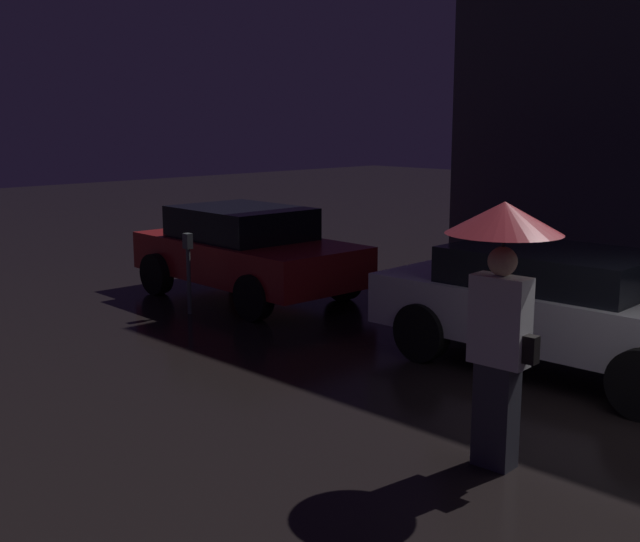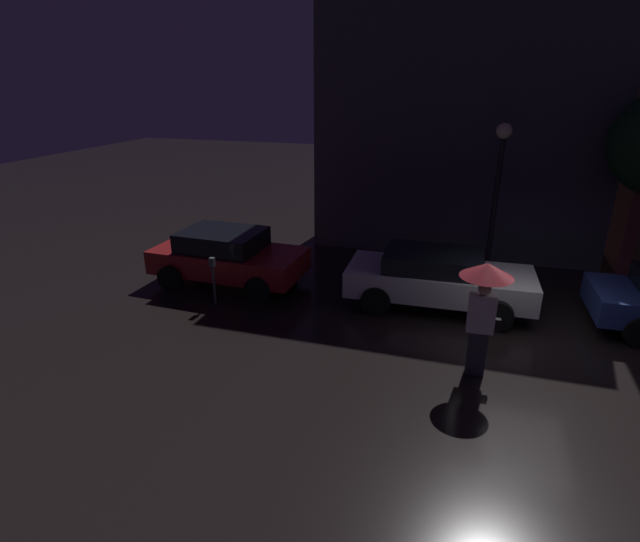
% 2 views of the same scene
% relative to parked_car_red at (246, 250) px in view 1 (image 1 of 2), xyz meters
% --- Properties ---
extents(parked_car_red, '(3.97, 2.04, 1.43)m').
position_rel_parked_car_red_xyz_m(parked_car_red, '(0.00, 0.00, 0.00)').
color(parked_car_red, maroon).
rests_on(parked_car_red, ground).
extents(parked_car_white, '(4.31, 1.96, 1.36)m').
position_rel_parked_car_red_xyz_m(parked_car_white, '(5.40, 0.11, -0.01)').
color(parked_car_white, silver).
rests_on(parked_car_white, ground).
extents(pedestrian_with_umbrella, '(0.92, 0.92, 2.17)m').
position_rel_parked_car_red_xyz_m(pedestrian_with_umbrella, '(6.35, -2.63, 0.84)').
color(pedestrian_with_umbrella, '#383842').
rests_on(pedestrian_with_umbrella, ground).
extents(parking_meter, '(0.12, 0.10, 1.18)m').
position_rel_parked_car_red_xyz_m(parking_meter, '(0.30, -1.33, -0.02)').
color(parking_meter, '#4C5154').
rests_on(parking_meter, ground).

